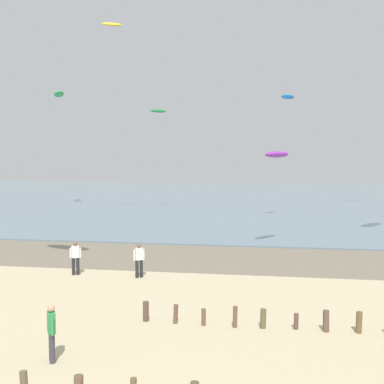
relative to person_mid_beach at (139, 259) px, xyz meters
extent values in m
cube|color=#7A6D59|center=(0.90, 5.01, -0.91)|extent=(120.00, 7.51, 0.01)
cube|color=slate|center=(0.90, 43.76, -0.87)|extent=(160.00, 70.00, 0.10)
cylinder|color=brown|center=(1.89, -6.07, -0.55)|extent=(0.22, 0.23, 0.73)
cylinder|color=brown|center=(3.01, -6.13, -0.57)|extent=(0.19, 0.17, 0.70)
cylinder|color=brown|center=(4.03, -6.19, -0.62)|extent=(0.16, 0.16, 0.60)
cylinder|color=brown|center=(5.14, -6.21, -0.54)|extent=(0.17, 0.16, 0.76)
cylinder|color=brown|center=(6.11, -6.13, -0.58)|extent=(0.22, 0.21, 0.69)
cylinder|color=brown|center=(7.25, -6.06, -0.64)|extent=(0.17, 0.17, 0.56)
cylinder|color=brown|center=(8.25, -6.12, -0.55)|extent=(0.22, 0.22, 0.74)
cylinder|color=brown|center=(9.34, -6.06, -0.56)|extent=(0.22, 0.23, 0.73)
cylinder|color=#232328|center=(-0.09, -0.06, -0.48)|extent=(0.16, 0.16, 0.88)
cylinder|color=#232328|center=(0.09, 0.06, -0.48)|extent=(0.16, 0.16, 0.88)
cube|color=white|center=(0.00, 0.00, 0.26)|extent=(0.42, 0.37, 0.60)
sphere|color=brown|center=(0.00, 0.00, 0.68)|extent=(0.22, 0.22, 0.22)
cylinder|color=white|center=(-0.21, -0.12, 0.21)|extent=(0.09, 0.09, 0.52)
cylinder|color=white|center=(0.21, 0.12, 0.21)|extent=(0.09, 0.09, 0.52)
cylinder|color=#383842|center=(0.09, -9.96, -0.48)|extent=(0.16, 0.16, 0.88)
cylinder|color=#383842|center=(-0.02, -9.77, -0.48)|extent=(0.16, 0.16, 0.88)
cube|color=#338C4C|center=(0.04, -9.86, 0.26)|extent=(0.37, 0.42, 0.60)
sphere|color=tan|center=(0.04, -9.86, 0.68)|extent=(0.22, 0.22, 0.22)
cylinder|color=#338C4C|center=(0.16, -10.07, 0.21)|extent=(0.09, 0.09, 0.52)
cylinder|color=#338C4C|center=(-0.08, -9.65, 0.21)|extent=(0.09, 0.09, 0.52)
cylinder|color=#232328|center=(-3.21, 0.08, -0.48)|extent=(0.16, 0.16, 0.88)
cylinder|color=#232328|center=(-3.42, 0.00, -0.48)|extent=(0.16, 0.16, 0.88)
cube|color=white|center=(-3.31, 0.04, 0.26)|extent=(0.41, 0.32, 0.60)
sphere|color=brown|center=(-3.31, 0.04, 0.68)|extent=(0.22, 0.22, 0.22)
cylinder|color=white|center=(-3.09, 0.12, 0.21)|extent=(0.09, 0.09, 0.52)
cylinder|color=white|center=(-3.54, -0.04, 0.21)|extent=(0.09, 0.09, 0.52)
ellipsoid|color=green|center=(-16.89, 28.83, 11.92)|extent=(2.13, 3.50, 0.84)
ellipsoid|color=#2384D1|center=(7.90, 20.42, 10.18)|extent=(1.65, 2.07, 0.54)
ellipsoid|color=green|center=(-5.07, 26.64, 9.70)|extent=(1.88, 2.03, 0.40)
ellipsoid|color=purple|center=(6.80, 8.37, 5.16)|extent=(2.04, 2.48, 0.52)
ellipsoid|color=yellow|center=(-8.37, 21.79, 17.36)|extent=(2.01, 1.43, 0.52)
camera|label=1|loc=(6.19, -22.78, 5.12)|focal=45.20mm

